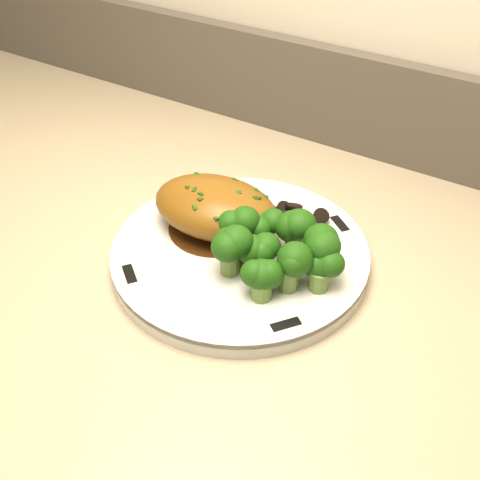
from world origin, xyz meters
The scene contains 9 objects.
plate centered at (0.27, 1.73, 0.85)m, with size 0.24×0.24×0.02m, color silver.
rim_accent_0 centered at (0.33, 1.82, 0.86)m, with size 0.03×0.01×0.00m, color black.
rim_accent_1 centered at (0.19, 1.80, 0.86)m, with size 0.03×0.01×0.00m, color black.
rim_accent_2 centered at (0.21, 1.65, 0.86)m, with size 0.03×0.01×0.00m, color black.
rim_accent_3 centered at (0.35, 1.67, 0.86)m, with size 0.03×0.01×0.00m, color black.
gravy_pool centered at (0.23, 1.75, 0.86)m, with size 0.09×0.09×0.00m, color #381D0A.
chicken_breast centered at (0.24, 1.74, 0.88)m, with size 0.14×0.10×0.05m.
mushroom_pile centered at (0.28, 1.79, 0.86)m, with size 0.07×0.05×0.02m.
broccoli_florets centered at (0.31, 1.72, 0.88)m, with size 0.11×0.10×0.04m.
Camera 1 is at (0.50, 1.36, 1.22)m, focal length 45.00 mm.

